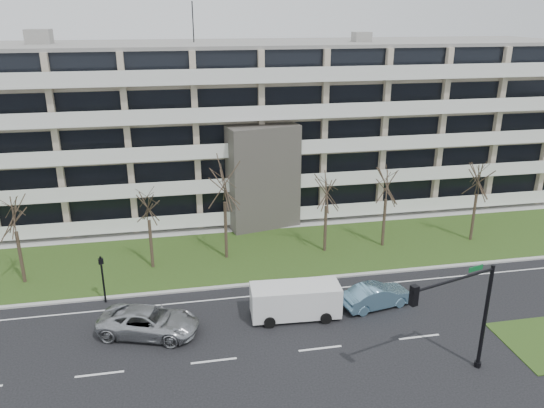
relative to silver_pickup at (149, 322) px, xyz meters
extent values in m
plane|color=black|center=(9.49, -3.31, -0.81)|extent=(160.00, 160.00, 0.00)
cube|color=#2E4818|center=(9.49, 9.69, -0.78)|extent=(90.00, 10.00, 0.06)
cube|color=#B2B2AD|center=(9.49, 4.69, -0.75)|extent=(90.00, 0.35, 0.12)
cube|color=#B2B2AD|center=(9.49, 15.19, -0.77)|extent=(90.00, 2.00, 0.08)
cube|color=white|center=(9.49, 3.19, -0.80)|extent=(90.00, 0.12, 0.01)
cube|color=tan|center=(9.49, 22.19, 6.69)|extent=(60.00, 12.00, 15.00)
cube|color=gray|center=(9.49, 22.19, 14.34)|extent=(60.50, 12.50, 0.30)
cube|color=#4C4742|center=(9.49, 15.19, 3.69)|extent=(6.39, 3.69, 9.00)
cube|color=black|center=(9.49, 14.99, 1.19)|extent=(4.92, 1.19, 3.50)
cube|color=gray|center=(-8.51, 22.19, 15.09)|extent=(2.00, 2.00, 1.20)
cylinder|color=black|center=(4.49, 22.19, 16.19)|extent=(0.10, 0.10, 3.50)
cube|color=black|center=(9.49, 16.17, 1.29)|extent=(58.00, 0.10, 1.80)
cube|color=white|center=(9.49, 15.49, -0.21)|extent=(58.00, 1.40, 0.22)
cube|color=white|center=(9.49, 14.84, 0.39)|extent=(58.00, 0.08, 1.00)
cube|color=black|center=(9.49, 16.17, 4.29)|extent=(58.00, 0.10, 1.80)
cube|color=white|center=(9.49, 15.49, 2.79)|extent=(58.00, 1.40, 0.22)
cube|color=white|center=(9.49, 14.84, 3.39)|extent=(58.00, 0.08, 1.00)
cube|color=black|center=(9.49, 16.17, 7.29)|extent=(58.00, 0.10, 1.80)
cube|color=white|center=(9.49, 15.49, 5.79)|extent=(58.00, 1.40, 0.22)
cube|color=white|center=(9.49, 14.84, 6.39)|extent=(58.00, 0.08, 1.00)
cube|color=black|center=(9.49, 16.17, 10.29)|extent=(58.00, 0.10, 1.80)
cube|color=white|center=(9.49, 15.49, 8.79)|extent=(58.00, 1.40, 0.22)
cube|color=white|center=(9.49, 14.84, 9.39)|extent=(58.00, 0.08, 1.00)
cube|color=black|center=(9.49, 16.17, 13.29)|extent=(58.00, 0.10, 1.80)
cube|color=white|center=(9.49, 15.49, 11.79)|extent=(58.00, 1.40, 0.22)
cube|color=white|center=(9.49, 14.84, 12.39)|extent=(58.00, 0.08, 1.00)
imported|color=#A7AAAF|center=(0.00, 0.00, 0.00)|extent=(6.38, 4.38, 1.62)
imported|color=#6896B4|center=(14.28, 0.42, -0.05)|extent=(4.85, 2.49, 1.52)
cube|color=white|center=(8.86, 0.24, 0.36)|extent=(5.59, 2.34, 1.93)
cube|color=black|center=(8.86, 0.24, 0.92)|extent=(5.18, 2.16, 0.71)
cube|color=white|center=(11.45, 0.09, 0.21)|extent=(0.46, 1.95, 1.22)
cylinder|color=black|center=(7.08, -0.68, -0.45)|extent=(0.72, 0.29, 0.71)
cylinder|color=black|center=(7.19, 1.35, -0.45)|extent=(0.72, 0.29, 0.71)
cylinder|color=black|center=(10.53, -0.88, -0.45)|extent=(0.72, 0.29, 0.71)
cylinder|color=black|center=(10.64, 1.15, -0.45)|extent=(0.72, 0.29, 0.71)
cylinder|color=black|center=(17.34, -6.45, -0.66)|extent=(0.36, 0.36, 0.30)
cylinder|color=black|center=(17.34, -6.45, 2.21)|extent=(0.20, 0.20, 6.04)
cylinder|color=black|center=(14.82, -7.17, 5.03)|extent=(5.07, 1.58, 0.14)
cube|color=black|center=(12.50, -7.84, 4.83)|extent=(0.40, 0.40, 1.01)
sphere|color=red|center=(12.50, -7.84, 5.15)|extent=(0.20, 0.20, 0.20)
sphere|color=orange|center=(12.50, -7.84, 4.83)|extent=(0.20, 0.20, 0.20)
sphere|color=green|center=(12.50, -7.84, 4.51)|extent=(0.20, 0.20, 0.20)
cube|color=#0C5926|center=(16.18, -6.78, 5.33)|extent=(0.88, 0.29, 0.25)
cylinder|color=black|center=(-2.93, 4.24, 0.84)|extent=(0.13, 0.13, 3.30)
cube|color=black|center=(-2.93, 4.24, 2.16)|extent=(0.35, 0.30, 0.35)
sphere|color=red|center=(-2.93, 4.24, 2.16)|extent=(0.15, 0.15, 0.15)
cylinder|color=#382B21|center=(-8.77, 8.09, 1.12)|extent=(0.24, 0.24, 3.86)
cylinder|color=#382B21|center=(0.01, 8.77, 1.07)|extent=(0.24, 0.24, 3.77)
cylinder|color=#382B21|center=(5.57, 9.36, 1.48)|extent=(0.24, 0.24, 4.57)
cylinder|color=#382B21|center=(13.35, 9.13, 1.10)|extent=(0.24, 0.24, 3.81)
cylinder|color=#382B21|center=(18.23, 9.21, 1.19)|extent=(0.24, 0.24, 4.00)
cylinder|color=#382B21|center=(25.88, 8.91, 1.19)|extent=(0.24, 0.24, 4.00)
camera|label=1|loc=(2.06, -27.64, 17.13)|focal=35.00mm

